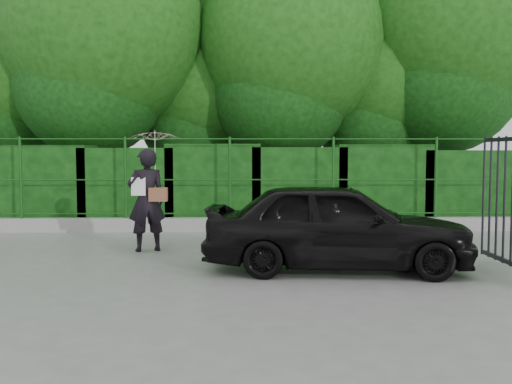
{
  "coord_description": "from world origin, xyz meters",
  "views": [
    {
      "loc": [
        0.74,
        -8.12,
        1.76
      ],
      "look_at": [
        0.92,
        1.3,
        1.1
      ],
      "focal_mm": 40.0,
      "sensor_mm": 36.0,
      "label": 1
    }
  ],
  "objects": [
    {
      "name": "ground",
      "position": [
        0.0,
        0.0,
        0.0
      ],
      "size": [
        80.0,
        80.0,
        0.0
      ],
      "primitive_type": "plane",
      "color": "gray"
    },
    {
      "name": "kerb",
      "position": [
        0.0,
        4.5,
        0.15
      ],
      "size": [
        14.0,
        0.25,
        0.3
      ],
      "primitive_type": "cube",
      "color": "#9E9E99",
      "rests_on": "ground"
    },
    {
      "name": "fence",
      "position": [
        0.22,
        4.5,
        1.2
      ],
      "size": [
        14.13,
        0.06,
        1.8
      ],
      "color": "#144A13",
      "rests_on": "kerb"
    },
    {
      "name": "hedge",
      "position": [
        -0.01,
        5.5,
        0.94
      ],
      "size": [
        14.2,
        1.2,
        1.95
      ],
      "color": "black",
      "rests_on": "ground"
    },
    {
      "name": "trees",
      "position": [
        1.14,
        7.74,
        4.62
      ],
      "size": [
        17.1,
        6.15,
        8.08
      ],
      "color": "black",
      "rests_on": "ground"
    },
    {
      "name": "woman",
      "position": [
        -0.92,
        2.01,
        1.37
      ],
      "size": [
        0.98,
        0.91,
        2.16
      ],
      "color": "black",
      "rests_on": "ground"
    },
    {
      "name": "car",
      "position": [
        2.11,
        0.29,
        0.67
      ],
      "size": [
        4.07,
        1.93,
        1.34
      ],
      "primitive_type": "imported",
      "rotation": [
        0.0,
        0.0,
        1.48
      ],
      "color": "black",
      "rests_on": "ground"
    }
  ]
}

